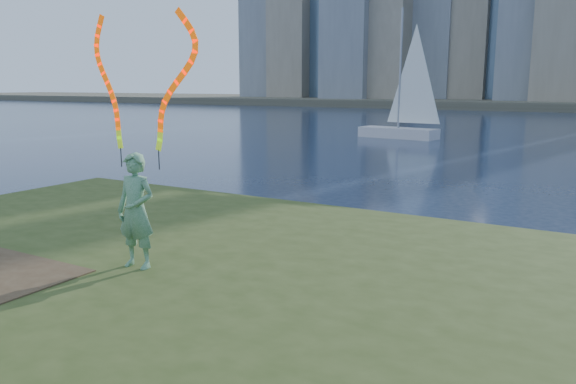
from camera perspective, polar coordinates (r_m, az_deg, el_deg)
The scene contains 4 objects.
ground at distance 10.12m, azimuth -8.97°, elevation -10.11°, with size 320.00×320.00×0.00m, color #19253E.
grassy_knoll at distance 8.49m, azimuth -19.12°, elevation -12.36°, with size 20.00×18.00×0.80m.
woman_with_ribbons at distance 8.83m, azimuth -15.20°, elevation 1.31°, with size 2.11×0.50×4.15m.
sailboat at distance 39.17m, azimuth 11.56°, elevation 7.54°, with size 5.77×2.50×8.65m.
Camera 1 is at (6.07, -7.26, 3.60)m, focal length 35.00 mm.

